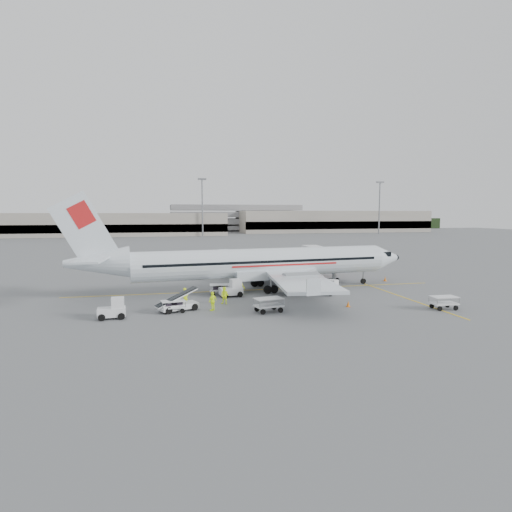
% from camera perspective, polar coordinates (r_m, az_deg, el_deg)
% --- Properties ---
extents(ground, '(360.00, 360.00, 0.00)m').
position_cam_1_polar(ground, '(50.56, 0.50, -4.51)').
color(ground, '#56595B').
extents(stripe_lead, '(44.00, 0.20, 0.01)m').
position_cam_1_polar(stripe_lead, '(50.55, 0.50, -4.51)').
color(stripe_lead, yellow).
rests_on(stripe_lead, ground).
extents(stripe_cross, '(0.20, 20.00, 0.01)m').
position_cam_1_polar(stripe_cross, '(48.58, 19.14, -5.25)').
color(stripe_cross, yellow).
rests_on(stripe_cross, ground).
extents(terminal_west, '(110.00, 22.00, 9.00)m').
position_cam_1_polar(terminal_west, '(180.75, -21.90, 3.91)').
color(terminal_west, gray).
rests_on(terminal_west, ground).
extents(terminal_east, '(90.00, 26.00, 10.00)m').
position_cam_1_polar(terminal_east, '(209.89, 10.11, 4.57)').
color(terminal_east, gray).
rests_on(terminal_east, ground).
extents(parking_garage, '(62.00, 24.00, 14.00)m').
position_cam_1_polar(parking_garage, '(211.59, -2.85, 5.20)').
color(parking_garage, slate).
rests_on(parking_garage, ground).
extents(treeline, '(300.00, 3.00, 6.00)m').
position_cam_1_polar(treeline, '(223.79, -9.85, 4.13)').
color(treeline, black).
rests_on(treeline, ground).
extents(mast_center, '(3.20, 1.20, 22.00)m').
position_cam_1_polar(mast_center, '(167.24, -7.16, 6.39)').
color(mast_center, slate).
rests_on(mast_center, ground).
extents(mast_east, '(3.20, 1.20, 22.00)m').
position_cam_1_polar(mast_east, '(189.88, 16.13, 6.13)').
color(mast_east, slate).
rests_on(mast_east, ground).
extents(aircraft, '(42.78, 35.06, 10.99)m').
position_cam_1_polar(aircraft, '(49.79, 1.06, 1.71)').
color(aircraft, silver).
rests_on(aircraft, ground).
extents(jet_bridge, '(3.81, 15.79, 4.11)m').
position_cam_1_polar(jet_bridge, '(61.71, 8.61, -0.78)').
color(jet_bridge, silver).
rests_on(jet_bridge, ground).
extents(belt_loader, '(5.06, 3.47, 2.57)m').
position_cam_1_polar(belt_loader, '(40.21, -10.30, -5.42)').
color(belt_loader, silver).
rests_on(belt_loader, ground).
extents(tug_fore, '(2.39, 2.16, 1.61)m').
position_cam_1_polar(tug_fore, '(48.13, 9.82, -4.15)').
color(tug_fore, silver).
rests_on(tug_fore, ground).
extents(tug_mid, '(2.55, 1.64, 1.86)m').
position_cam_1_polar(tug_mid, '(46.38, -3.37, -4.29)').
color(tug_mid, silver).
rests_on(tug_mid, ground).
extents(tug_aft, '(2.42, 1.52, 1.79)m').
position_cam_1_polar(tug_aft, '(38.80, -18.72, -6.62)').
color(tug_aft, silver).
rests_on(tug_aft, ground).
extents(cart_loaded_a, '(2.40, 1.59, 1.18)m').
position_cam_1_polar(cart_loaded_a, '(47.61, -4.83, -4.45)').
color(cart_loaded_a, silver).
rests_on(cart_loaded_a, ground).
extents(cart_loaded_b, '(2.29, 1.55, 1.11)m').
position_cam_1_polar(cart_loaded_b, '(39.77, -10.98, -6.62)').
color(cart_loaded_b, silver).
rests_on(cart_loaded_b, ground).
extents(cart_empty_a, '(2.77, 1.97, 1.32)m').
position_cam_1_polar(cart_empty_a, '(39.21, 1.70, -6.55)').
color(cart_empty_a, silver).
rests_on(cart_empty_a, ground).
extents(cart_empty_b, '(2.42, 1.48, 1.24)m').
position_cam_1_polar(cart_empty_b, '(44.03, 23.77, -5.72)').
color(cart_empty_b, silver).
rests_on(cart_empty_b, ground).
extents(cone_nose, '(0.39, 0.39, 0.64)m').
position_cam_1_polar(cone_nose, '(59.35, 16.84, -2.91)').
color(cone_nose, orange).
rests_on(cone_nose, ground).
extents(cone_port, '(0.43, 0.43, 0.70)m').
position_cam_1_polar(cone_port, '(60.08, -6.15, -2.56)').
color(cone_port, orange).
rests_on(cone_port, ground).
extents(cone_stbd, '(0.36, 0.36, 0.59)m').
position_cam_1_polar(cone_stbd, '(42.35, 12.19, -6.25)').
color(cone_stbd, orange).
rests_on(cone_stbd, ground).
extents(crew_a, '(0.78, 0.76, 1.81)m').
position_cam_1_polar(crew_a, '(42.09, -9.40, -5.42)').
color(crew_a, '#C8E416').
rests_on(crew_a, ground).
extents(crew_b, '(1.05, 1.00, 1.72)m').
position_cam_1_polar(crew_b, '(42.62, -4.20, -5.29)').
color(crew_b, '#C8E416').
rests_on(crew_b, ground).
extents(crew_c, '(1.07, 1.37, 1.86)m').
position_cam_1_polar(crew_c, '(47.96, -1.93, -3.95)').
color(crew_c, '#C8E416').
rests_on(crew_c, ground).
extents(crew_d, '(1.07, 1.03, 1.79)m').
position_cam_1_polar(crew_d, '(39.95, -5.80, -6.00)').
color(crew_d, '#C8E416').
rests_on(crew_d, ground).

